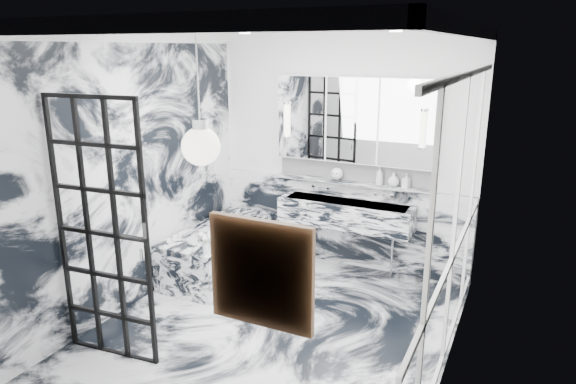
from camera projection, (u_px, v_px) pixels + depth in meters
The scene contains 25 objects.
floor at pixel (275, 327), 5.01m from camera, with size 3.60×3.60×0.00m, color white.
ceiling at pixel (273, 26), 4.25m from camera, with size 3.60×3.60×0.00m, color white.
wall_back at pixel (343, 153), 6.19m from camera, with size 3.60×3.60×0.00m, color white.
wall_front at pixel (137, 261), 3.07m from camera, with size 3.60×3.60×0.00m, color white.
wall_left at pixel (137, 171), 5.30m from camera, with size 3.60×3.60×0.00m, color white.
wall_right at pixel (459, 213), 3.96m from camera, with size 3.60×3.60×0.00m, color white.
marble_clad_back at pixel (340, 223), 6.40m from camera, with size 3.18×0.05×1.05m, color white.
marble_clad_left at pixel (138, 177), 5.31m from camera, with size 0.02×3.56×2.68m, color white.
panel_molding at pixel (455, 225), 3.99m from camera, with size 0.03×3.40×2.30m, color white.
soap_bottle_a at pixel (380, 175), 5.96m from camera, with size 0.08×0.08×0.22m, color #8C5919.
soap_bottle_b at pixel (406, 181), 5.83m from camera, with size 0.07×0.08×0.16m, color #4C4C51.
soap_bottle_c at pixel (394, 179), 5.89m from camera, with size 0.13×0.13×0.16m, color silver.
face_pot at pixel (337, 174), 6.19m from camera, with size 0.15×0.15×0.15m, color white.
amber_bottle at pixel (378, 180), 5.98m from camera, with size 0.04×0.04×0.10m, color #8C5919.
flower_vase at pixel (206, 249), 5.35m from camera, with size 0.08×0.08×0.12m, color silver.
crittall_door at pixel (102, 234), 4.28m from camera, with size 0.88×0.04×2.27m, color black, non-canonical shape.
artwork at pixel (261, 274), 2.74m from camera, with size 0.51×0.05×0.51m, color orange.
pendant_light at pixel (201, 146), 3.18m from camera, with size 0.24×0.24×0.24m, color white.
trough_sink at pixel (346, 214), 6.09m from camera, with size 1.60×0.45×0.30m, color silver.
ledge at pixel (351, 183), 6.14m from camera, with size 1.90×0.14×0.04m, color silver.
subway_tile at pixel (353, 171), 6.16m from camera, with size 1.90×0.03×0.23m, color white.
mirror_cabinet at pixel (354, 120), 5.94m from camera, with size 1.90×0.16×1.00m, color white.
sconce_left at pixel (287, 120), 6.22m from camera, with size 0.07×0.07×0.40m, color white.
sconce_right at pixel (423, 129), 5.53m from camera, with size 0.07×0.07×0.40m, color white.
bathtub at pixel (223, 250), 6.20m from camera, with size 0.75×1.65×0.55m, color silver.
Camera 1 is at (2.05, -3.96, 2.63)m, focal length 32.00 mm.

